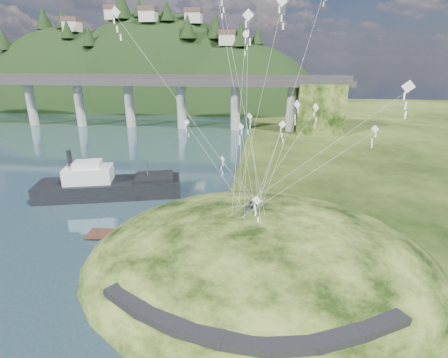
# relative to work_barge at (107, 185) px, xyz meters

# --- Properties ---
(ground) EXTENTS (320.00, 320.00, 0.00)m
(ground) POSITION_rel_work_barge_xyz_m (14.47, -16.42, -1.77)
(ground) COLOR black
(ground) RESTS_ON ground
(grass_hill) EXTENTS (36.00, 32.00, 13.00)m
(grass_hill) POSITION_rel_work_barge_xyz_m (22.47, -14.42, -3.27)
(grass_hill) COLOR black
(grass_hill) RESTS_ON ground
(footpath) EXTENTS (22.29, 5.84, 0.83)m
(footpath) POSITION_rel_work_barge_xyz_m (21.93, -26.16, 0.31)
(footpath) COLOR black
(footpath) RESTS_ON ground
(bridge) EXTENTS (160.00, 11.00, 15.00)m
(bridge) POSITION_rel_work_barge_xyz_m (-11.99, 53.65, 7.93)
(bridge) COLOR #2D2B2B
(bridge) RESTS_ON ground
(far_ridge) EXTENTS (153.00, 70.00, 94.50)m
(far_ridge) POSITION_rel_work_barge_xyz_m (-29.11, 105.75, -9.21)
(far_ridge) COLOR black
(far_ridge) RESTS_ON ground
(work_barge) EXTENTS (20.94, 10.67, 7.07)m
(work_barge) POSITION_rel_work_barge_xyz_m (0.00, 0.00, 0.00)
(work_barge) COLOR black
(work_barge) RESTS_ON ground
(wooden_dock) EXTENTS (13.29, 3.14, 0.94)m
(wooden_dock) POSITION_rel_work_barge_xyz_m (9.85, -11.59, -1.36)
(wooden_dock) COLOR #391D17
(wooden_dock) RESTS_ON ground
(kite_flyers) EXTENTS (1.30, 2.39, 1.76)m
(kite_flyers) POSITION_rel_work_barge_xyz_m (21.34, -13.53, 4.05)
(kite_flyers) COLOR #292C37
(kite_flyers) RESTS_ON ground
(kite_swarm) EXTENTS (20.36, 15.23, 20.40)m
(kite_swarm) POSITION_rel_work_barge_xyz_m (22.39, -13.44, 15.29)
(kite_swarm) COLOR white
(kite_swarm) RESTS_ON ground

